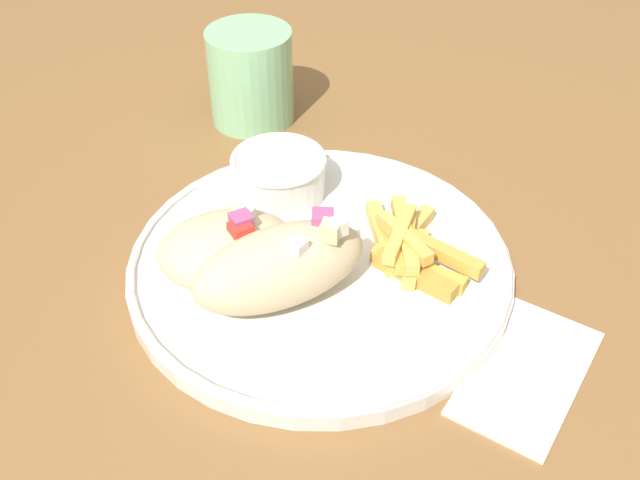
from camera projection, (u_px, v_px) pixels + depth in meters
table at (293, 290)px, 0.68m from camera, size 1.31×1.31×0.76m
napkin at (527, 372)px, 0.51m from camera, size 0.14×0.11×0.00m
plate at (320, 264)px, 0.58m from camera, size 0.30×0.30×0.02m
pita_sandwich_near at (280, 266)px, 0.53m from camera, size 0.14×0.09×0.06m
pita_sandwich_far at (228, 248)px, 0.56m from camera, size 0.13×0.12×0.05m
fries_pile at (407, 247)px, 0.58m from camera, size 0.08×0.12×0.03m
sauce_ramekin at (279, 173)px, 0.63m from camera, size 0.08×0.08×0.04m
water_glass at (251, 81)px, 0.74m from camera, size 0.08×0.08×0.09m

